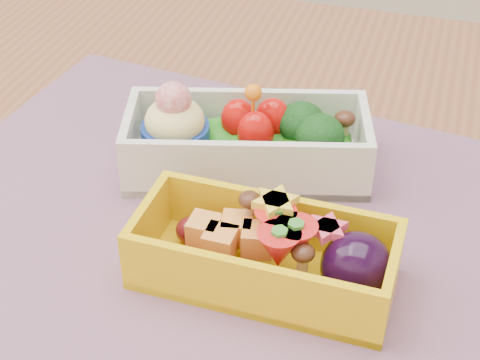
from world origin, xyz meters
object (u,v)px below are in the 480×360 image
(placemat, at_px, (229,223))
(bento_yellow, at_px, (270,253))
(bento_white, at_px, (246,142))
(table, at_px, (238,296))

(placemat, distance_m, bento_yellow, 0.07)
(placemat, xyz_separation_m, bento_yellow, (0.05, -0.05, 0.03))
(placemat, bearing_deg, bento_yellow, -48.80)
(bento_white, distance_m, bento_yellow, 0.13)
(bento_white, bearing_deg, table, -95.88)
(bento_white, bearing_deg, bento_yellow, -81.56)
(table, distance_m, bento_yellow, 0.15)
(table, xyz_separation_m, placemat, (-0.00, -0.02, 0.10))
(placemat, relative_size, bento_white, 2.35)
(table, relative_size, bento_yellow, 6.76)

